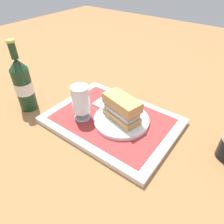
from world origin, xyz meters
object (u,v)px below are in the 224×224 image
sandwich (121,108)px  beer_bottle (23,84)px  plate (121,120)px  beer_glass (81,102)px

sandwich → beer_bottle: (0.35, 0.12, 0.03)m
plate → beer_glass: bearing=27.4°
plate → beer_glass: 0.15m
plate → sandwich: bearing=-13.9°
plate → beer_bottle: (0.35, 0.12, 0.08)m
beer_glass → beer_bottle: size_ratio=0.47×
plate → sandwich: size_ratio=1.34×
beer_glass → beer_bottle: (0.23, 0.06, 0.01)m
plate → beer_bottle: 0.38m
plate → sandwich: (0.00, -0.00, 0.05)m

